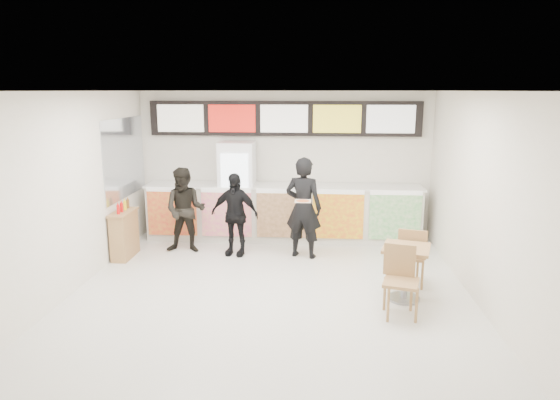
# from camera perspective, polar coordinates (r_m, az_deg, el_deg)

# --- Properties ---
(floor) EXTENTS (7.00, 7.00, 0.00)m
(floor) POSITION_cam_1_polar(r_m,az_deg,el_deg) (7.43, -1.30, -11.45)
(floor) COLOR beige
(floor) RESTS_ON ground
(ceiling) EXTENTS (7.00, 7.00, 0.00)m
(ceiling) POSITION_cam_1_polar(r_m,az_deg,el_deg) (6.80, -1.43, 12.35)
(ceiling) COLOR white
(ceiling) RESTS_ON wall_back
(wall_back) EXTENTS (6.00, 0.00, 6.00)m
(wall_back) POSITION_cam_1_polar(r_m,az_deg,el_deg) (10.40, 0.51, 4.09)
(wall_back) COLOR silver
(wall_back) RESTS_ON floor
(wall_left) EXTENTS (0.00, 7.00, 7.00)m
(wall_left) POSITION_cam_1_polar(r_m,az_deg,el_deg) (7.84, -23.75, 0.27)
(wall_left) COLOR silver
(wall_left) RESTS_ON floor
(wall_right) EXTENTS (0.00, 7.00, 7.00)m
(wall_right) POSITION_cam_1_polar(r_m,az_deg,el_deg) (7.31, 22.74, -0.46)
(wall_right) COLOR silver
(wall_right) RESTS_ON floor
(service_counter) EXTENTS (5.56, 0.77, 1.14)m
(service_counter) POSITION_cam_1_polar(r_m,az_deg,el_deg) (10.17, 0.35, -1.42)
(service_counter) COLOR silver
(service_counter) RESTS_ON floor
(menu_board) EXTENTS (5.50, 0.14, 0.70)m
(menu_board) POSITION_cam_1_polar(r_m,az_deg,el_deg) (10.21, 0.49, 9.30)
(menu_board) COLOR black
(menu_board) RESTS_ON wall_back
(drinks_fridge) EXTENTS (0.70, 0.67, 2.00)m
(drinks_fridge) POSITION_cam_1_polar(r_m,az_deg,el_deg) (10.20, -4.89, 1.04)
(drinks_fridge) COLOR white
(drinks_fridge) RESTS_ON floor
(mirror_panel) EXTENTS (0.01, 2.00, 1.50)m
(mirror_panel) POSITION_cam_1_polar(r_m,az_deg,el_deg) (9.99, -17.32, 4.63)
(mirror_panel) COLOR #B2B7BF
(mirror_panel) RESTS_ON wall_left
(customer_main) EXTENTS (0.77, 0.61, 1.85)m
(customer_main) POSITION_cam_1_polar(r_m,az_deg,el_deg) (9.05, 2.70, -0.89)
(customer_main) COLOR black
(customer_main) RESTS_ON floor
(customer_left) EXTENTS (0.79, 0.62, 1.61)m
(customer_left) POSITION_cam_1_polar(r_m,az_deg,el_deg) (9.52, -10.77, -1.17)
(customer_left) COLOR black
(customer_left) RESTS_ON floor
(customer_mid) EXTENTS (0.96, 0.55, 1.54)m
(customer_mid) POSITION_cam_1_polar(r_m,az_deg,el_deg) (9.23, -5.22, -1.64)
(customer_mid) COLOR black
(customer_mid) RESTS_ON floor
(pizza_slice) EXTENTS (0.36, 0.36, 0.02)m
(pizza_slice) POSITION_cam_1_polar(r_m,az_deg,el_deg) (8.56, 2.63, -0.07)
(pizza_slice) COLOR beige
(pizza_slice) RESTS_ON customer_main
(cafe_table) EXTENTS (0.86, 1.70, 0.96)m
(cafe_table) POSITION_cam_1_polar(r_m,az_deg,el_deg) (7.50, 14.16, -7.01)
(cafe_table) COLOR #AF8350
(cafe_table) RESTS_ON floor
(condiment_ledge) EXTENTS (0.31, 0.77, 1.03)m
(condiment_ledge) POSITION_cam_1_polar(r_m,az_deg,el_deg) (9.57, -17.35, -3.71)
(condiment_ledge) COLOR #AF8350
(condiment_ledge) RESTS_ON floor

